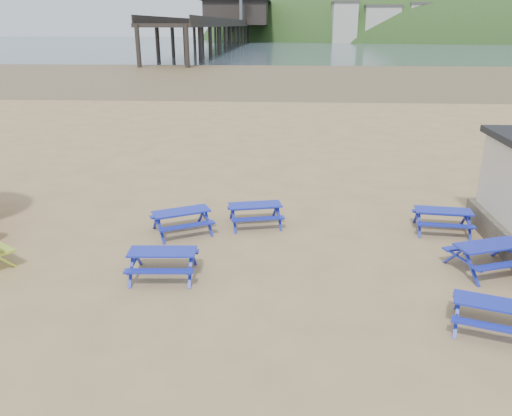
{
  "coord_description": "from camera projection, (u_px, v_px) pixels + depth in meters",
  "views": [
    {
      "loc": [
        0.77,
        -12.3,
        6.09
      ],
      "look_at": [
        -0.08,
        1.5,
        1.0
      ],
      "focal_mm": 35.0,
      "sensor_mm": 36.0,
      "label": 1
    }
  ],
  "objects": [
    {
      "name": "ground",
      "position": [
        255.0,
        261.0,
        13.67
      ],
      "size": [
        400.0,
        400.0,
        0.0
      ],
      "primitive_type": "plane",
      "color": "tan",
      "rests_on": "ground"
    },
    {
      "name": "wet_sand",
      "position": [
        281.0,
        74.0,
        65.19
      ],
      "size": [
        400.0,
        400.0,
        0.0
      ],
      "primitive_type": "plane",
      "color": "brown",
      "rests_on": "ground"
    },
    {
      "name": "sea",
      "position": [
        286.0,
        43.0,
        172.91
      ],
      "size": [
        400.0,
        400.0,
        0.0
      ],
      "primitive_type": "plane",
      "color": "#445562",
      "rests_on": "ground"
    },
    {
      "name": "picnic_table_blue_a",
      "position": [
        182.0,
        222.0,
        15.44
      ],
      "size": [
        2.17,
        2.02,
        0.72
      ],
      "rotation": [
        0.0,
        0.0,
        0.47
      ],
      "color": "#1719A3",
      "rests_on": "ground"
    },
    {
      "name": "picnic_table_blue_b",
      "position": [
        255.0,
        214.0,
        16.04
      ],
      "size": [
        1.92,
        1.68,
        0.7
      ],
      "rotation": [
        0.0,
        0.0,
        0.22
      ],
      "color": "#1719A3",
      "rests_on": "ground"
    },
    {
      "name": "picnic_table_blue_c",
      "position": [
        442.0,
        221.0,
        15.53
      ],
      "size": [
        1.82,
        1.53,
        0.71
      ],
      "rotation": [
        0.0,
        0.0,
        -0.1
      ],
      "color": "#1719A3",
      "rests_on": "ground"
    },
    {
      "name": "picnic_table_blue_d",
      "position": [
        163.0,
        263.0,
        12.74
      ],
      "size": [
        1.77,
        1.46,
        0.71
      ],
      "rotation": [
        0.0,
        0.0,
        0.06
      ],
      "color": "#1719A3",
      "rests_on": "ground"
    },
    {
      "name": "picnic_table_blue_e",
      "position": [
        492.0,
        316.0,
        10.47
      ],
      "size": [
        1.91,
        1.72,
        0.67
      ],
      "rotation": [
        0.0,
        0.0,
        -0.32
      ],
      "color": "#1719A3",
      "rests_on": "ground"
    },
    {
      "name": "picnic_table_blue_f",
      "position": [
        488.0,
        257.0,
        13.02
      ],
      "size": [
        2.17,
        1.96,
        0.75
      ],
      "rotation": [
        0.0,
        0.0,
        0.34
      ],
      "color": "#1719A3",
      "rests_on": "ground"
    },
    {
      "name": "pier",
      "position": [
        236.0,
        27.0,
        179.76
      ],
      "size": [
        24.0,
        220.0,
        39.29
      ],
      "color": "black",
      "rests_on": "ground"
    },
    {
      "name": "headland_town",
      "position": [
        484.0,
        62.0,
        227.09
      ],
      "size": [
        264.0,
        144.0,
        108.0
      ],
      "color": "#2D4C1E",
      "rests_on": "ground"
    }
  ]
}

